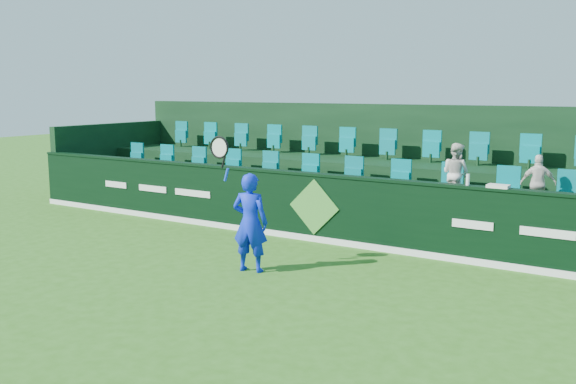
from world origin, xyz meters
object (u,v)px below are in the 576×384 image
Objects in this scene: towel at (498,186)px; spectator_left at (456,174)px; spectator_middle at (538,183)px; drinks_bottle at (468,180)px; tennis_player at (250,221)px.

spectator_left is at bearing 133.97° from towel.
spectator_middle is 1.46m from drinks_bottle.
drinks_bottle is at bearing 40.74° from tennis_player.
tennis_player is at bearing -143.90° from towel.
spectator_middle is 1.20m from towel.
tennis_player is at bearing 28.48° from spectator_middle.
spectator_left reaches higher than spectator_middle.
tennis_player is 4.17m from towel.
spectator_left is at bearing -14.95° from spectator_middle.
drinks_bottle is (2.83, 2.44, 0.61)m from tennis_player.
tennis_player is 4.25m from spectator_left.
tennis_player is 11.59× the size of drinks_bottle.
tennis_player reaches higher than towel.
tennis_player reaches higher than spectator_left.
tennis_player is 3.78m from drinks_bottle.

